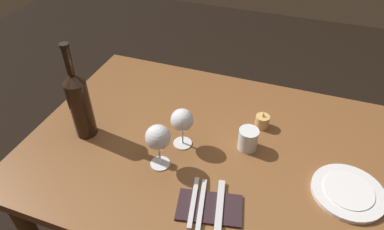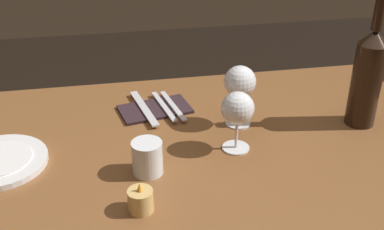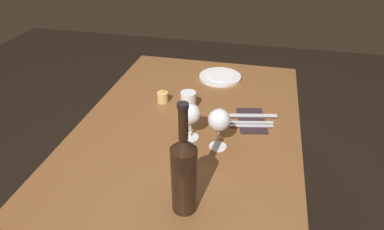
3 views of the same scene
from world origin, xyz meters
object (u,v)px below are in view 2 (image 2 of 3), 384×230
at_px(fork_inner, 164,106).
at_px(wine_bottle, 367,75).
at_px(folded_napkin, 155,109).
at_px(water_tumbler, 147,159).
at_px(wine_glass_left, 238,110).
at_px(wine_glass_right, 240,83).
at_px(fork_outer, 173,106).
at_px(votive_candle, 141,201).
at_px(table_knife, 144,108).

bearing_deg(fork_inner, wine_bottle, 161.87).
bearing_deg(folded_napkin, fork_inner, 180.00).
bearing_deg(folded_napkin, water_tumbler, 80.31).
xyz_separation_m(wine_glass_left, water_tumbler, (0.22, 0.06, -0.07)).
height_order(wine_glass_right, fork_outer, wine_glass_right).
bearing_deg(wine_glass_right, fork_inner, -31.56).
bearing_deg(folded_napkin, votive_candle, 79.58).
bearing_deg(water_tumbler, table_knife, -93.76).
distance_m(wine_glass_right, fork_outer, 0.22).
bearing_deg(fork_outer, wine_glass_left, 117.98).
relative_size(wine_glass_right, votive_candle, 2.43).
bearing_deg(fork_inner, wine_glass_right, 148.44).
xyz_separation_m(water_tumbler, folded_napkin, (-0.05, -0.29, -0.03)).
height_order(votive_candle, fork_inner, votive_candle).
distance_m(wine_glass_left, fork_outer, 0.27).
relative_size(fork_inner, table_knife, 0.85).
xyz_separation_m(water_tumbler, fork_outer, (-0.10, -0.29, -0.02)).
distance_m(wine_glass_left, wine_bottle, 0.36).
xyz_separation_m(wine_glass_left, votive_candle, (0.25, 0.19, -0.08)).
relative_size(wine_glass_left, wine_bottle, 0.41).
distance_m(wine_bottle, water_tumbler, 0.59).
xyz_separation_m(fork_inner, fork_outer, (-0.03, 0.00, 0.00)).
relative_size(wine_glass_left, fork_outer, 0.84).
distance_m(water_tumbler, votive_candle, 0.13).
relative_size(wine_glass_left, wine_glass_right, 0.92).
bearing_deg(folded_napkin, wine_glass_left, 126.97).
relative_size(wine_glass_right, folded_napkin, 0.78).
relative_size(wine_glass_left, water_tumbler, 1.92).
relative_size(wine_glass_left, votive_candle, 2.24).
bearing_deg(wine_glass_left, wine_glass_right, -107.40).
distance_m(fork_outer, table_knife, 0.08).
xyz_separation_m(water_tumbler, table_knife, (-0.02, -0.29, -0.02)).
distance_m(votive_candle, folded_napkin, 0.42).
bearing_deg(wine_glass_right, votive_candle, 46.92).
distance_m(wine_bottle, table_knife, 0.59).
bearing_deg(fork_outer, fork_inner, 0.00).
height_order(wine_bottle, table_knife, wine_bottle).
distance_m(wine_glass_left, folded_napkin, 0.30).
height_order(water_tumbler, votive_candle, water_tumbler).
xyz_separation_m(fork_outer, table_knife, (0.08, 0.00, 0.00)).
distance_m(fork_inner, fork_outer, 0.03).
bearing_deg(wine_glass_right, fork_outer, -35.47).
distance_m(folded_napkin, fork_outer, 0.05).
xyz_separation_m(wine_glass_left, wine_glass_right, (-0.04, -0.11, 0.01)).
height_order(wine_bottle, votive_candle, wine_bottle).
bearing_deg(table_knife, wine_glass_left, 131.53).
bearing_deg(water_tumbler, votive_candle, 77.98).
bearing_deg(fork_outer, wine_bottle, 160.98).
bearing_deg(wine_bottle, fork_outer, -19.02).
xyz_separation_m(wine_glass_right, folded_napkin, (0.21, -0.11, -0.11)).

